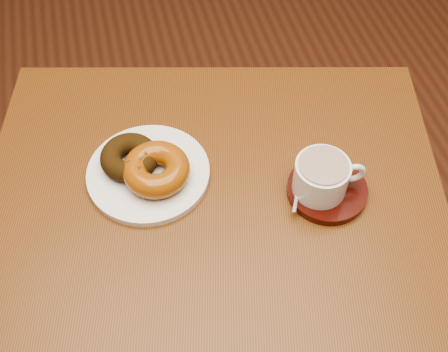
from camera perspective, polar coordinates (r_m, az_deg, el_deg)
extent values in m
plane|color=#5B2D1C|center=(1.76, 3.53, -8.77)|extent=(6.00, 6.00, 0.00)
cube|color=brown|center=(1.00, -1.12, -1.43)|extent=(0.93, 0.78, 0.03)
cylinder|color=#492614|center=(1.51, -14.73, -1.61)|extent=(0.04, 0.04, 0.73)
cylinder|color=#492614|center=(1.50, 13.24, -1.57)|extent=(0.04, 0.04, 0.73)
cylinder|color=white|center=(1.00, -7.68, 0.29)|extent=(0.30, 0.30, 0.01)
torus|color=black|center=(1.00, -9.59, 1.88)|extent=(0.14, 0.14, 0.04)
torus|color=#944E10|center=(0.97, -6.90, 0.67)|extent=(0.14, 0.14, 0.04)
cube|color=#4D3119|center=(0.96, -4.82, 1.77)|extent=(0.01, 0.01, 0.00)
cube|color=#4D3119|center=(0.96, -5.12, 2.35)|extent=(0.01, 0.01, 0.00)
cube|color=#4D3119|center=(0.97, -5.66, 2.79)|extent=(0.01, 0.01, 0.00)
cube|color=#4D3119|center=(0.98, -6.38, 3.03)|extent=(0.01, 0.01, 0.00)
cube|color=#4D3119|center=(0.98, -7.17, 3.04)|extent=(0.01, 0.01, 0.00)
cube|color=#4D3119|center=(0.98, -7.94, 2.84)|extent=(0.01, 0.01, 0.00)
cube|color=#4D3119|center=(0.97, -8.59, 2.43)|extent=(0.01, 0.01, 0.00)
cube|color=#4D3119|center=(0.97, -9.04, 1.88)|extent=(0.01, 0.01, 0.00)
cube|color=#4D3119|center=(0.96, -9.22, 1.25)|extent=(0.01, 0.01, 0.00)
cube|color=#4D3119|center=(0.95, -9.10, 0.62)|extent=(0.01, 0.01, 0.00)
cube|color=#4D3119|center=(0.94, -8.70, 0.08)|extent=(0.01, 0.01, 0.00)
cube|color=#4D3119|center=(0.94, -8.05, -0.29)|extent=(0.01, 0.01, 0.00)
cube|color=#4D3119|center=(0.93, -7.26, -0.44)|extent=(0.01, 0.01, 0.00)
cube|color=#4D3119|center=(0.93, -6.42, -0.34)|extent=(0.01, 0.01, 0.00)
cube|color=#4D3119|center=(0.93, -5.67, -0.01)|extent=(0.01, 0.01, 0.00)
cube|color=#4D3119|center=(0.94, -5.11, 0.51)|extent=(0.01, 0.01, 0.00)
cube|color=#4D3119|center=(0.95, -4.82, 1.13)|extent=(0.01, 0.01, 0.00)
cylinder|color=#340B07|center=(0.99, 10.41, -1.40)|extent=(0.17, 0.17, 0.01)
cylinder|color=white|center=(0.95, 9.83, -0.10)|extent=(0.09, 0.09, 0.06)
cylinder|color=#512F1B|center=(0.93, 10.10, 1.10)|extent=(0.08, 0.08, 0.00)
torus|color=white|center=(0.96, 13.00, 0.30)|extent=(0.04, 0.02, 0.04)
ellipsoid|color=silver|center=(0.99, 7.79, 0.31)|extent=(0.02, 0.03, 0.01)
cube|color=silver|center=(0.96, 7.46, -1.74)|extent=(0.04, 0.07, 0.00)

